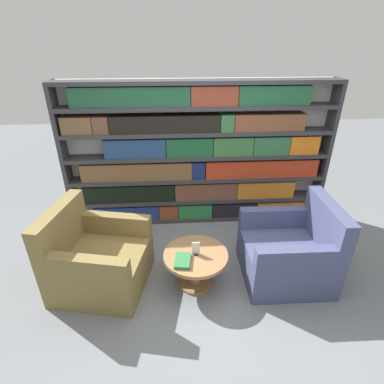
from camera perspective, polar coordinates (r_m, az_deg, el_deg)
name	(u,v)px	position (r m, az deg, el deg)	size (l,w,h in m)	color
ground_plane	(208,287)	(3.39, 3.08, -17.70)	(14.00, 14.00, 0.00)	slate
bookshelf	(198,157)	(4.08, 1.11, 6.76)	(3.55, 0.30, 1.95)	silver
armchair_left	(97,260)	(3.39, -17.63, -12.30)	(1.05, 1.01, 0.91)	olive
armchair_right	(290,253)	(3.51, 18.15, -10.92)	(0.91, 0.86, 0.91)	#42476B
coffee_table	(196,262)	(3.24, 0.70, -13.28)	(0.68, 0.68, 0.40)	olive
table_sign	(196,249)	(3.13, 0.72, -10.84)	(0.08, 0.06, 0.15)	black
stray_book	(183,261)	(3.06, -1.80, -12.96)	(0.18, 0.25, 0.03)	#2D703D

